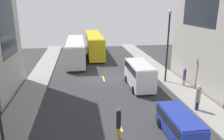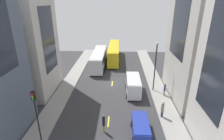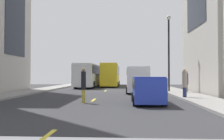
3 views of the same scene
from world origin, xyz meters
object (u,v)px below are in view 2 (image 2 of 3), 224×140
Objects in this scene: pedestrian_walking_far at (163,109)px; pedestrian_waiting_curb at (165,89)px; pedestrian_crossing_near at (104,123)px; streetcar_yellow at (114,51)px; city_bus_white at (99,58)px; car_blue_0 at (141,127)px; traffic_light_near_corner at (35,108)px; delivery_van_white at (133,84)px.

pedestrian_waiting_curb is at bearing 140.62° from pedestrian_walking_far.
pedestrian_crossing_near reaches higher than pedestrian_waiting_curb.
pedestrian_walking_far is (-1.49, -5.37, 0.01)m from pedestrian_waiting_curb.
streetcar_yellow is 6.45× the size of pedestrian_walking_far.
city_bus_white reaches higher than pedestrian_walking_far.
car_blue_0 is at bearing 141.36° from pedestrian_waiting_curb.
traffic_light_near_corner reaches higher than city_bus_white.
pedestrian_walking_far is 14.41m from traffic_light_near_corner.
city_bus_white is at bearing -122.93° from streetcar_yellow.
pedestrian_walking_far is at bearing -27.17° from pedestrian_crossing_near.
pedestrian_waiting_curb is (4.65, -0.87, -0.26)m from delivery_van_white.
delivery_van_white is 0.92× the size of traffic_light_near_corner.
city_bus_white is 5.67× the size of pedestrian_walking_far.
pedestrian_walking_far is at bearing 46.04° from car_blue_0.
city_bus_white is 21.20m from pedestrian_crossing_near.
pedestrian_walking_far is (9.83, -18.13, -0.74)m from city_bus_white.
pedestrian_crossing_near is at bearing 176.55° from car_blue_0.
pedestrian_crossing_near is at bearing 18.12° from traffic_light_near_corner.
delivery_van_white is 1.31× the size of car_blue_0.
traffic_light_near_corner reaches higher than streetcar_yellow.
streetcar_yellow is 2.53× the size of delivery_van_white.
city_bus_white is at bearing 81.62° from traffic_light_near_corner.
pedestrian_walking_far is at bearing -63.14° from delivery_van_white.
traffic_light_near_corner is (-6.22, -2.03, 3.05)m from pedestrian_crossing_near.
car_blue_0 is (3.73, -26.04, -1.15)m from streetcar_yellow.
pedestrian_crossing_near is (-0.28, -25.80, -0.93)m from streetcar_yellow.
car_blue_0 is (0.16, -9.34, -0.54)m from delivery_van_white.
pedestrian_waiting_curb is 0.96× the size of pedestrian_walking_far.
streetcar_yellow reaches higher than pedestrian_crossing_near.
pedestrian_waiting_curb is 0.92× the size of pedestrian_crossing_near.
car_blue_0 is 4.02m from pedestrian_crossing_near.
delivery_van_white is 9.88m from pedestrian_crossing_near.
pedestrian_waiting_curb is at bearing -48.42° from city_bus_white.
delivery_van_white is (3.57, -16.70, -0.61)m from streetcar_yellow.
pedestrian_waiting_curb is at bearing -64.94° from streetcar_yellow.
delivery_van_white is at bearing -77.95° from streetcar_yellow.
pedestrian_crossing_near is (-8.50, -8.23, -0.06)m from pedestrian_waiting_curb.
delivery_van_white reaches higher than pedestrian_crossing_near.
pedestrian_crossing_near is (-4.01, 0.24, 0.22)m from car_blue_0.
pedestrian_waiting_curb reaches higher than car_blue_0.
car_blue_0 is at bearing -52.87° from pedestrian_crossing_near.
traffic_light_near_corner is (-14.71, -10.27, 2.99)m from pedestrian_waiting_curb.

